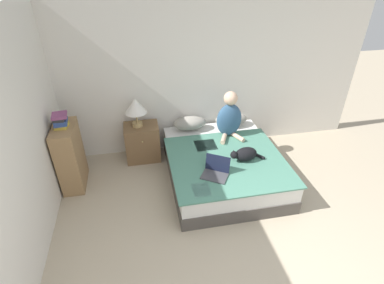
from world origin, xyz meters
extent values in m
cube|color=silver|center=(0.00, 3.20, 1.27)|extent=(5.51, 0.05, 2.55)
cube|color=silver|center=(-2.28, 1.59, 1.27)|extent=(0.05, 4.18, 2.55)
cube|color=#4C4742|center=(0.11, 2.18, 0.10)|extent=(1.59, 1.91, 0.21)
cube|color=silver|center=(0.11, 2.18, 0.32)|extent=(1.56, 1.88, 0.23)
cube|color=#4C8470|center=(0.11, 1.99, 0.45)|extent=(1.63, 1.53, 0.02)
cube|color=#5B9384|center=(-0.39, 1.45, 0.45)|extent=(0.21, 0.26, 0.01)
cube|color=#5B9384|center=(-0.10, 2.42, 0.45)|extent=(0.32, 0.32, 0.01)
ellipsoid|color=gray|center=(-0.25, 2.96, 0.57)|extent=(0.55, 0.29, 0.22)
ellipsoid|color=gray|center=(0.46, 2.96, 0.57)|extent=(0.55, 0.29, 0.22)
ellipsoid|color=#33567A|center=(0.32, 2.66, 0.73)|extent=(0.40, 0.22, 0.54)
sphere|color=#DBB293|center=(0.32, 2.66, 1.09)|extent=(0.21, 0.21, 0.21)
cylinder|color=#DBB293|center=(0.21, 2.52, 0.49)|extent=(0.18, 0.28, 0.07)
cylinder|color=#DBB293|center=(0.43, 2.52, 0.49)|extent=(0.18, 0.28, 0.07)
ellipsoid|color=black|center=(0.36, 1.94, 0.55)|extent=(0.35, 0.23, 0.20)
sphere|color=black|center=(0.18, 1.92, 0.58)|extent=(0.11, 0.11, 0.11)
cone|color=black|center=(0.18, 1.89, 0.62)|extent=(0.05, 0.05, 0.05)
cone|color=black|center=(0.18, 1.95, 0.62)|extent=(0.05, 0.05, 0.05)
cylinder|color=black|center=(0.57, 1.97, 0.48)|extent=(0.14, 0.17, 0.04)
cube|color=#424247|center=(-0.17, 1.66, 0.46)|extent=(0.40, 0.37, 0.02)
cube|color=black|center=(-0.10, 1.77, 0.58)|extent=(0.31, 0.22, 0.22)
cube|color=brown|center=(-1.05, 2.93, 0.31)|extent=(0.55, 0.39, 0.62)
sphere|color=tan|center=(-1.05, 2.72, 0.45)|extent=(0.03, 0.03, 0.03)
cylinder|color=tan|center=(-1.10, 2.93, 0.65)|extent=(0.16, 0.16, 0.06)
cylinder|color=tan|center=(-1.10, 2.93, 0.77)|extent=(0.02, 0.02, 0.18)
cone|color=white|center=(-1.10, 2.93, 0.98)|extent=(0.34, 0.34, 0.23)
cube|color=#99754C|center=(-2.08, 2.46, 0.49)|extent=(0.29, 0.60, 0.97)
cube|color=gold|center=(-2.08, 2.46, 0.99)|extent=(0.18, 0.19, 0.04)
cube|color=#334C8E|center=(-2.09, 2.46, 1.03)|extent=(0.19, 0.21, 0.03)
cube|color=#334C8E|center=(-2.08, 2.47, 1.06)|extent=(0.18, 0.20, 0.04)
cube|color=#2D2D33|center=(-2.09, 2.46, 1.10)|extent=(0.15, 0.19, 0.04)
cube|color=#844270|center=(-2.08, 2.47, 1.14)|extent=(0.21, 0.23, 0.03)
camera|label=1|loc=(-1.05, -1.30, 2.95)|focal=28.00mm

